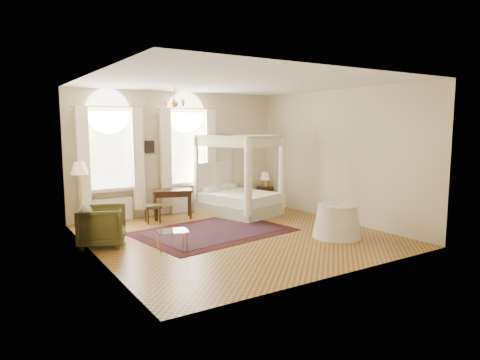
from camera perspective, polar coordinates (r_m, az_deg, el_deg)
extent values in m
plane|color=#B07D33|center=(9.48, -0.38, -7.41)|extent=(6.00, 6.00, 0.00)
plane|color=beige|center=(11.84, -8.14, 3.58)|extent=(6.00, 0.00, 6.00)
plane|color=beige|center=(6.86, 13.05, 0.74)|extent=(6.00, 0.00, 6.00)
plane|color=beige|center=(8.03, -18.86, 1.48)|extent=(0.00, 6.00, 6.00)
plane|color=beige|center=(11.08, 12.89, 3.21)|extent=(0.00, 6.00, 6.00)
plane|color=white|center=(9.21, -0.40, 12.86)|extent=(6.00, 6.00, 0.00)
cube|color=silver|center=(11.16, -17.03, 3.87)|extent=(1.10, 0.04, 1.90)
cylinder|color=silver|center=(11.15, -17.21, 8.75)|extent=(1.10, 0.04, 1.10)
cube|color=white|center=(11.17, -16.71, -1.22)|extent=(1.32, 0.24, 0.08)
cube|color=beige|center=(10.85, -20.14, 2.33)|extent=(0.28, 0.14, 2.60)
cube|color=beige|center=(11.21, -13.44, 2.73)|extent=(0.28, 0.14, 2.60)
cube|color=white|center=(11.27, -16.64, -3.77)|extent=(1.00, 0.12, 0.58)
cube|color=silver|center=(11.89, -7.21, 4.33)|extent=(1.10, 0.04, 1.90)
cylinder|color=silver|center=(11.88, -7.28, 8.91)|extent=(1.10, 0.04, 1.10)
cube|color=white|center=(11.90, -6.95, -0.45)|extent=(1.32, 0.24, 0.08)
cube|color=beige|center=(11.48, -9.85, 2.93)|extent=(0.28, 0.14, 2.60)
cube|color=beige|center=(12.06, -3.96, 3.23)|extent=(0.28, 0.14, 2.60)
cube|color=white|center=(12.00, -6.95, -2.85)|extent=(1.00, 0.12, 0.58)
cylinder|color=gold|center=(9.83, -8.74, 11.26)|extent=(0.02, 0.02, 0.40)
sphere|color=gold|center=(9.82, -8.72, 9.98)|extent=(0.16, 0.16, 0.16)
sphere|color=beige|center=(9.91, -7.54, 10.38)|extent=(0.07, 0.07, 0.07)
sphere|color=beige|center=(10.04, -8.59, 10.32)|extent=(0.07, 0.07, 0.07)
sphere|color=beige|center=(9.95, -9.77, 10.33)|extent=(0.07, 0.07, 0.07)
sphere|color=beige|center=(9.73, -9.93, 10.39)|extent=(0.07, 0.07, 0.07)
sphere|color=beige|center=(9.60, -8.87, 10.46)|extent=(0.07, 0.07, 0.07)
sphere|color=beige|center=(9.69, -7.66, 10.45)|extent=(0.07, 0.07, 0.07)
cube|color=black|center=(11.48, -11.97, 4.37)|extent=(0.26, 0.03, 0.32)
cube|color=black|center=(12.47, -2.00, 5.22)|extent=(0.22, 0.03, 0.26)
cube|color=#B7BE9A|center=(11.71, -0.09, -3.72)|extent=(2.06, 2.30, 0.33)
cube|color=white|center=(11.66, -0.09, -2.31)|extent=(1.94, 2.18, 0.26)
cube|color=beige|center=(12.22, -3.39, -0.13)|extent=(1.51, 0.53, 1.10)
cube|color=#B7BE9A|center=(11.67, -5.79, 0.62)|extent=(0.10, 0.10, 2.11)
cube|color=#B7BE9A|center=(12.71, -1.08, 1.21)|extent=(0.10, 0.10, 2.11)
cube|color=#B7BE9A|center=(10.44, 1.12, -0.13)|extent=(0.10, 0.10, 2.11)
cube|color=#B7BE9A|center=(11.59, 5.66, 0.58)|extent=(0.10, 0.10, 2.11)
cube|color=#B7BE9A|center=(12.10, -3.37, 5.89)|extent=(1.51, 0.53, 0.07)
cube|color=#B7BE9A|center=(10.93, 3.55, 5.73)|extent=(1.51, 0.53, 0.07)
cube|color=#B7BE9A|center=(10.96, -2.56, 5.74)|extent=(0.64, 1.86, 0.07)
cube|color=#B7BE9A|center=(12.06, 2.16, 5.90)|extent=(0.64, 1.86, 0.07)
cube|color=beige|center=(12.11, -3.37, 5.29)|extent=(1.55, 0.51, 0.26)
cube|color=beige|center=(10.93, 3.55, 5.06)|extent=(1.55, 0.51, 0.26)
cube|color=beige|center=(10.96, -2.56, 5.07)|extent=(0.62, 1.90, 0.26)
cube|color=beige|center=(12.06, 2.16, 5.29)|extent=(0.62, 1.90, 0.26)
cylinder|color=beige|center=(10.43, 1.12, 0.36)|extent=(0.20, 0.20, 1.93)
cylinder|color=beige|center=(11.58, 5.66, 1.03)|extent=(0.20, 0.20, 1.93)
cube|color=#351C0E|center=(13.09, 3.36, -2.05)|extent=(0.42, 0.39, 0.56)
cylinder|color=gold|center=(13.05, 3.35, -0.37)|extent=(0.13, 0.13, 0.21)
cone|color=beige|center=(13.03, 3.36, 0.54)|extent=(0.29, 0.29, 0.23)
cube|color=#351C0E|center=(11.17, -9.03, -1.43)|extent=(1.12, 0.82, 0.06)
cube|color=#351C0E|center=(11.18, -9.03, -1.89)|extent=(1.00, 0.69, 0.10)
cylinder|color=#351C0E|center=(11.40, -11.31, -3.21)|extent=(0.05, 0.05, 0.71)
cylinder|color=#351C0E|center=(11.47, -6.87, -3.05)|extent=(0.05, 0.05, 0.71)
cylinder|color=#351C0E|center=(11.00, -11.22, -3.59)|extent=(0.05, 0.05, 0.71)
cylinder|color=#351C0E|center=(11.08, -6.61, -3.42)|extent=(0.05, 0.05, 0.71)
imported|color=black|center=(11.28, -9.22, -1.12)|extent=(0.37, 0.27, 0.03)
cube|color=#41351C|center=(10.83, -11.58, -3.46)|extent=(0.45, 0.45, 0.08)
cylinder|color=#351C0E|center=(10.70, -12.16, -4.84)|extent=(0.04, 0.04, 0.37)
cylinder|color=#351C0E|center=(10.76, -10.62, -4.73)|extent=(0.04, 0.04, 0.37)
cylinder|color=#351C0E|center=(10.98, -12.47, -4.53)|extent=(0.04, 0.04, 0.37)
cylinder|color=#351C0E|center=(11.04, -10.96, -4.43)|extent=(0.04, 0.04, 0.37)
imported|color=#433E1C|center=(9.06, -17.88, -5.83)|extent=(1.15, 1.13, 0.81)
cube|color=white|center=(8.38, -9.04, -6.72)|extent=(0.66, 0.54, 0.02)
cylinder|color=gold|center=(8.24, -10.57, -8.42)|extent=(0.02, 0.02, 0.39)
cylinder|color=gold|center=(8.32, -7.08, -8.19)|extent=(0.02, 0.02, 0.39)
cylinder|color=gold|center=(8.55, -10.90, -7.83)|extent=(0.02, 0.02, 0.39)
cylinder|color=gold|center=(8.64, -7.54, -7.62)|extent=(0.02, 0.02, 0.39)
cylinder|color=gold|center=(10.96, -20.31, -5.77)|extent=(0.27, 0.27, 0.03)
cylinder|color=gold|center=(10.83, -20.47, -2.33)|extent=(0.04, 0.04, 1.36)
cone|color=beige|center=(10.74, -20.64, 1.49)|extent=(0.40, 0.40, 0.29)
cube|color=#3A0E0E|center=(9.82, -3.58, -6.88)|extent=(3.63, 2.84, 0.01)
cube|color=black|center=(9.82, -3.58, -6.85)|extent=(3.05, 2.25, 0.01)
cone|color=white|center=(9.52, 12.81, -5.44)|extent=(1.05, 1.05, 0.68)
cylinder|color=white|center=(9.45, 12.87, -3.33)|extent=(0.86, 0.86, 0.04)
imported|color=black|center=(9.40, 12.08, -3.17)|extent=(0.27, 0.30, 0.02)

